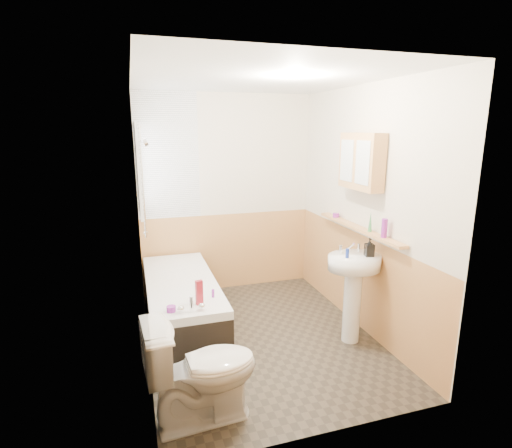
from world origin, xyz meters
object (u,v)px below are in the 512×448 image
Objects in this scene: bathtub at (182,302)px; sink at (353,281)px; pine_shelf at (358,228)px; medicine_cabinet at (361,161)px; toilet at (202,370)px.

bathtub is 1.76× the size of sink.
sink is 0.68× the size of pine_shelf.
pine_shelf reaches higher than bathtub.
medicine_cabinet reaches higher than pine_shelf.
toilet is 2.15m from pine_shelf.
bathtub is 2.20× the size of toilet.
medicine_cabinet is (-0.03, -0.03, 0.68)m from pine_shelf.
bathtub is 1.79m from sink.
medicine_cabinet is at bearing -16.61° from bathtub.
sink is 0.57m from pine_shelf.
toilet is at bearing -152.11° from medicine_cabinet.
bathtub is 2.00m from pine_shelf.
toilet is 1.33× the size of medicine_cabinet.
pine_shelf is 2.44× the size of medicine_cabinet.
medicine_cabinet is (1.74, -0.52, 1.48)m from bathtub.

